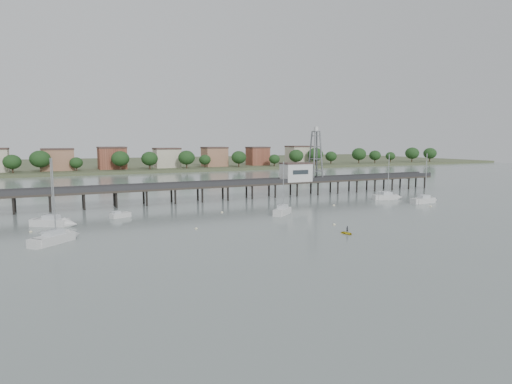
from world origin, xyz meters
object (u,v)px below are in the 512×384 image
(sailboat_e, at_px, (390,197))
(sailboat_d, at_px, (427,200))
(sailboat_c, at_px, (284,211))
(pier, at_px, (213,186))
(sailboat_b, at_px, (58,223))
(yellow_dinghy, at_px, (347,234))
(white_tender, at_px, (120,215))
(lattice_tower, at_px, (316,156))
(sailboat_a, at_px, (61,237))

(sailboat_e, height_order, sailboat_d, sailboat_d)
(sailboat_c, bearing_deg, pier, 65.35)
(sailboat_b, bearing_deg, sailboat_d, 26.60)
(sailboat_b, bearing_deg, sailboat_c, 23.74)
(sailboat_c, xyz_separation_m, yellow_dinghy, (-0.25, -22.00, -0.65))
(white_tender, bearing_deg, sailboat_e, -25.47)
(sailboat_e, height_order, yellow_dinghy, sailboat_e)
(sailboat_b, height_order, sailboat_c, sailboat_b)
(lattice_tower, xyz_separation_m, sailboat_a, (-68.17, -32.86, -10.46))
(sailboat_b, bearing_deg, sailboat_a, -57.57)
(sailboat_b, bearing_deg, sailboat_e, 32.57)
(sailboat_e, bearing_deg, sailboat_a, -156.82)
(sailboat_c, bearing_deg, sailboat_a, 149.54)
(sailboat_a, distance_m, sailboat_d, 84.37)
(sailboat_d, bearing_deg, sailboat_b, 173.15)
(sailboat_e, xyz_separation_m, sailboat_d, (4.02, -8.72, -0.00))
(sailboat_e, relative_size, sailboat_c, 1.07)
(lattice_tower, bearing_deg, sailboat_c, -133.78)
(lattice_tower, relative_size, sailboat_a, 1.13)
(pier, height_order, sailboat_d, sailboat_d)
(sailboat_d, bearing_deg, pier, 148.52)
(sailboat_a, bearing_deg, lattice_tower, -16.21)
(sailboat_e, bearing_deg, sailboat_c, -155.58)
(sailboat_e, xyz_separation_m, yellow_dinghy, (-36.73, -29.58, -0.65))
(sailboat_d, bearing_deg, yellow_dinghy, -155.01)
(sailboat_e, xyz_separation_m, sailboat_c, (-36.48, -7.58, 0.00))
(pier, relative_size, sailboat_b, 11.45)
(white_tender, bearing_deg, sailboat_d, -32.14)
(sailboat_b, xyz_separation_m, white_tender, (11.49, 4.39, -0.16))
(sailboat_e, relative_size, yellow_dinghy, 5.48)
(lattice_tower, relative_size, sailboat_d, 1.19)
(pier, distance_m, yellow_dinghy, 48.21)
(pier, bearing_deg, yellow_dinghy, -81.95)
(lattice_tower, relative_size, sailboat_c, 1.32)
(pier, height_order, yellow_dinghy, pier)
(sailboat_a, relative_size, yellow_dinghy, 5.95)
(sailboat_a, height_order, yellow_dinghy, sailboat_a)
(white_tender, bearing_deg, yellow_dinghy, -68.33)
(pier, height_order, lattice_tower, lattice_tower)
(sailboat_c, distance_m, yellow_dinghy, 22.01)
(pier, height_order, sailboat_b, sailboat_b)
(lattice_tower, xyz_separation_m, sailboat_e, (11.97, -18.00, -10.46))
(pier, relative_size, sailboat_e, 11.90)
(sailboat_c, height_order, yellow_dinghy, sailboat_c)
(sailboat_d, height_order, sailboat_b, sailboat_b)
(sailboat_a, relative_size, sailboat_c, 1.16)
(pier, distance_m, sailboat_a, 49.34)
(pier, bearing_deg, white_tender, -148.90)
(sailboat_a, height_order, white_tender, sailboat_a)
(pier, relative_size, sailboat_c, 12.76)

